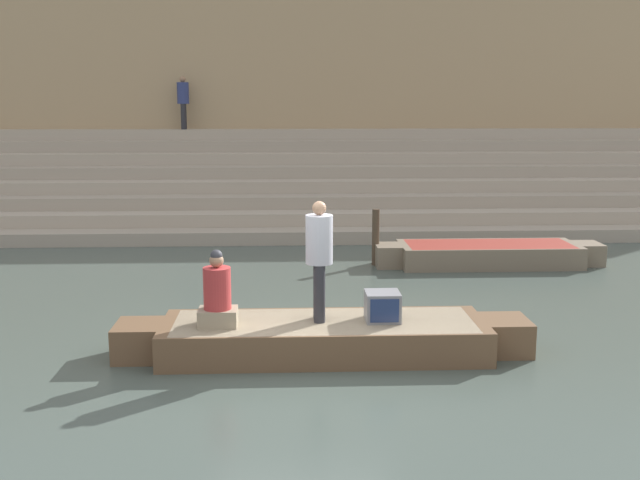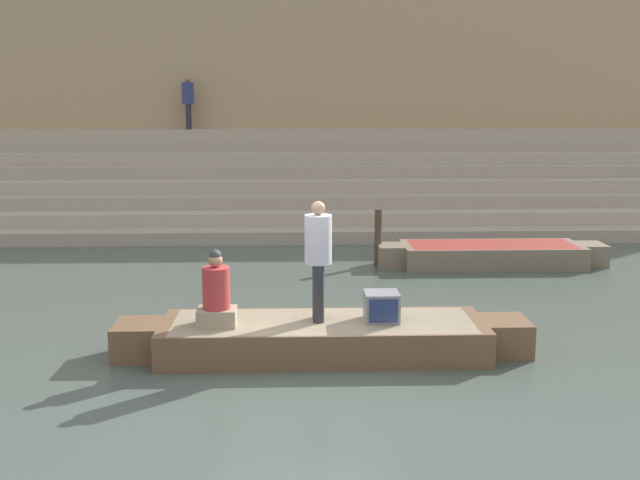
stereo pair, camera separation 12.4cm
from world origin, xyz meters
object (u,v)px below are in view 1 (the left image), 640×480
(person_standing, at_px, (319,253))
(person_rowing, at_px, (217,296))
(tv_set, at_px, (382,306))
(mooring_post, at_px, (376,237))
(rowboat_main, at_px, (324,337))
(moored_boat_shore, at_px, (488,254))
(person_on_steps, at_px, (183,99))

(person_standing, relative_size, person_rowing, 1.59)
(tv_set, bearing_deg, mooring_post, 79.40)
(person_standing, distance_m, mooring_post, 5.80)
(rowboat_main, xyz_separation_m, mooring_post, (1.37, 5.62, 0.35))
(person_rowing, bearing_deg, moored_boat_shore, 40.49)
(person_standing, distance_m, person_rowing, 1.47)
(tv_set, height_order, person_on_steps, person_on_steps)
(moored_boat_shore, height_order, person_on_steps, person_on_steps)
(person_standing, bearing_deg, person_rowing, -155.39)
(rowboat_main, bearing_deg, mooring_post, 78.71)
(tv_set, relative_size, person_on_steps, 0.29)
(moored_boat_shore, bearing_deg, rowboat_main, -120.40)
(rowboat_main, height_order, moored_boat_shore, rowboat_main)
(person_standing, relative_size, tv_set, 3.53)
(moored_boat_shore, relative_size, mooring_post, 4.01)
(person_standing, height_order, person_on_steps, person_on_steps)
(rowboat_main, xyz_separation_m, person_standing, (-0.06, 0.06, 1.16))
(person_rowing, distance_m, mooring_post, 6.40)
(rowboat_main, xyz_separation_m, moored_boat_shore, (3.75, 5.49, -0.01))
(mooring_post, relative_size, person_on_steps, 0.74)
(rowboat_main, height_order, mooring_post, mooring_post)
(person_standing, relative_size, person_on_steps, 1.01)
(person_standing, distance_m, moored_boat_shore, 6.74)
(person_rowing, relative_size, tv_set, 2.22)
(tv_set, xyz_separation_m, mooring_post, (0.58, 5.63, -0.07))
(mooring_post, bearing_deg, tv_set, -95.86)
(tv_set, height_order, mooring_post, mooring_post)
(person_on_steps, bearing_deg, person_standing, 17.55)
(moored_boat_shore, xyz_separation_m, mooring_post, (-2.38, 0.13, 0.35))
(rowboat_main, distance_m, person_on_steps, 14.66)
(tv_set, relative_size, mooring_post, 0.39)
(rowboat_main, xyz_separation_m, person_on_steps, (-3.65, 13.82, 3.22))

